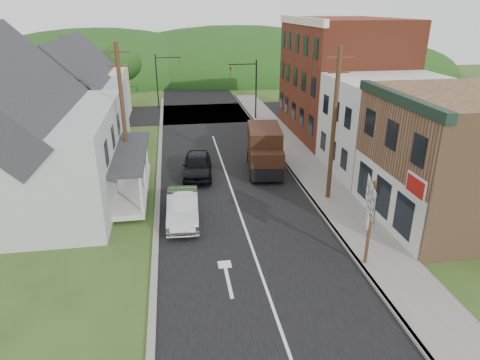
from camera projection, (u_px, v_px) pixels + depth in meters
name	position (u px, v px, depth m)	size (l,w,h in m)	color
ground	(247.00, 234.00, 22.10)	(120.00, 120.00, 0.00)	#2D4719
road	(224.00, 167.00, 31.24)	(9.00, 90.00, 0.02)	black
cross_road	(205.00, 113.00, 46.77)	(60.00, 9.00, 0.02)	black
sidewalk_right	(310.00, 171.00, 30.24)	(2.80, 55.00, 0.15)	slate
curb_right	(291.00, 172.00, 30.04)	(0.20, 55.00, 0.15)	slate
curb_left	(159.00, 180.00, 28.71)	(0.30, 55.00, 0.12)	slate
storefront_tan	(460.00, 159.00, 22.41)	(8.00, 8.00, 7.00)	brown
storefront_white	(390.00, 127.00, 29.36)	(8.00, 7.00, 6.50)	silver
storefront_red	(341.00, 79.00, 37.37)	(8.00, 12.00, 10.00)	maroon
house_gray	(21.00, 133.00, 24.23)	(10.20, 12.24, 8.35)	#B0B3B6
house_blue	(78.00, 102.00, 34.63)	(7.14, 8.16, 7.28)	#96A9CD
house_cream	(90.00, 84.00, 42.78)	(7.14, 8.16, 7.28)	beige
utility_pole_right	(334.00, 125.00, 24.34)	(1.60, 0.26, 9.00)	#472D19
utility_pole_left	(123.00, 114.00, 26.70)	(1.60, 0.26, 9.00)	#472D19
traffic_signal_right	(249.00, 83.00, 42.77)	(2.87, 0.20, 6.00)	black
traffic_signal_left	(163.00, 75.00, 47.91)	(2.87, 0.20, 6.00)	black
tree_left_d	(120.00, 63.00, 48.18)	(4.80, 4.80, 6.94)	#382616
forested_ridge	(191.00, 75.00, 72.35)	(90.00, 30.00, 16.00)	black
silver_sedan	(183.00, 208.00, 23.18)	(1.65, 4.73, 1.56)	silver
dark_sedan	(197.00, 165.00, 29.23)	(1.92, 4.78, 1.63)	black
delivery_van	(265.00, 150.00, 30.04)	(2.89, 5.70, 3.06)	black
route_sign_cluster	(370.00, 211.00, 18.43)	(0.74, 2.21, 4.01)	#472D19
warning_sign	(332.00, 165.00, 26.57)	(0.13, 0.69, 2.50)	black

